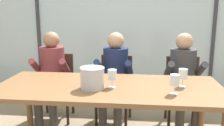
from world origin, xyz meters
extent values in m
plane|color=#847056|center=(0.00, 1.00, 0.00)|extent=(14.00, 14.00, 0.00)
cube|color=silver|center=(0.00, 2.42, 1.30)|extent=(7.39, 0.03, 2.60)
cube|color=#38383D|center=(-1.66, 2.40, 1.30)|extent=(0.06, 0.06, 2.60)
cube|color=#38383D|center=(1.66, 2.40, 1.30)|extent=(0.06, 0.06, 2.60)
cube|color=#568942|center=(0.00, 6.23, 0.82)|extent=(13.39, 2.40, 1.63)
cube|color=brown|center=(0.00, 0.00, 0.72)|extent=(2.19, 0.92, 0.04)
cylinder|color=brown|center=(-1.00, 0.36, 0.35)|extent=(0.07, 0.07, 0.70)
cylinder|color=brown|center=(1.00, 0.36, 0.35)|extent=(0.07, 0.07, 0.70)
cube|color=#332319|center=(-0.81, 0.79, 0.44)|extent=(0.47, 0.47, 0.03)
cube|color=#332319|center=(-0.82, 0.99, 0.66)|extent=(0.42, 0.07, 0.42)
cylinder|color=#332319|center=(-0.98, 0.59, 0.21)|extent=(0.04, 0.04, 0.43)
cylinder|color=#332319|center=(-0.60, 0.62, 0.21)|extent=(0.04, 0.04, 0.43)
cylinder|color=#332319|center=(-1.01, 0.96, 0.21)|extent=(0.04, 0.04, 0.43)
cylinder|color=#332319|center=(-0.63, 1.00, 0.21)|extent=(0.04, 0.04, 0.43)
cube|color=#332319|center=(-0.02, 0.76, 0.44)|extent=(0.48, 0.48, 0.03)
cube|color=#332319|center=(0.00, 0.96, 0.66)|extent=(0.42, 0.08, 0.42)
cylinder|color=#332319|center=(-0.23, 0.59, 0.21)|extent=(0.04, 0.04, 0.43)
cylinder|color=#332319|center=(0.15, 0.55, 0.21)|extent=(0.04, 0.04, 0.43)
cylinder|color=#332319|center=(-0.19, 0.97, 0.21)|extent=(0.04, 0.04, 0.43)
cylinder|color=#332319|center=(0.19, 0.93, 0.21)|extent=(0.04, 0.04, 0.43)
cube|color=#332319|center=(0.87, 0.75, 0.44)|extent=(0.44, 0.44, 0.03)
cube|color=#332319|center=(0.87, 0.95, 0.66)|extent=(0.42, 0.04, 0.42)
cylinder|color=#332319|center=(0.68, 0.57, 0.21)|extent=(0.04, 0.04, 0.43)
cylinder|color=#332319|center=(1.06, 0.56, 0.21)|extent=(0.04, 0.04, 0.43)
cylinder|color=#332319|center=(0.68, 0.95, 0.21)|extent=(0.04, 0.04, 0.43)
cylinder|color=#332319|center=(1.06, 0.94, 0.21)|extent=(0.04, 0.04, 0.43)
cylinder|color=brown|center=(-0.84, 0.81, 0.73)|extent=(0.34, 0.34, 0.52)
sphere|color=#936B4C|center=(-0.84, 0.81, 1.08)|extent=(0.21, 0.21, 0.21)
cube|color=#47423D|center=(-0.92, 0.60, 0.47)|extent=(0.16, 0.41, 0.13)
cube|color=#47423D|center=(-0.74, 0.62, 0.47)|extent=(0.16, 0.41, 0.13)
cylinder|color=#47423D|center=(-0.90, 0.40, 0.23)|extent=(0.10, 0.10, 0.45)
cylinder|color=#47423D|center=(-0.72, 0.42, 0.23)|extent=(0.10, 0.10, 0.45)
cylinder|color=brown|center=(-1.02, 0.68, 0.76)|extent=(0.10, 0.33, 0.26)
cylinder|color=brown|center=(-0.64, 0.71, 0.76)|extent=(0.10, 0.33, 0.26)
cylinder|color=#192347|center=(0.00, 0.81, 0.73)|extent=(0.34, 0.34, 0.52)
sphere|color=tan|center=(0.00, 0.81, 1.08)|extent=(0.21, 0.21, 0.21)
cube|color=#47423D|center=(-0.11, 0.62, 0.47)|extent=(0.15, 0.41, 0.13)
cube|color=#47423D|center=(0.07, 0.61, 0.47)|extent=(0.15, 0.41, 0.13)
cylinder|color=#47423D|center=(-0.12, 0.42, 0.23)|extent=(0.10, 0.10, 0.45)
cylinder|color=#47423D|center=(0.06, 0.41, 0.23)|extent=(0.10, 0.10, 0.45)
cylinder|color=#192347|center=(-0.20, 0.70, 0.76)|extent=(0.10, 0.33, 0.26)
cylinder|color=#192347|center=(0.18, 0.68, 0.76)|extent=(0.10, 0.33, 0.26)
cylinder|color=#38383D|center=(0.85, 0.81, 0.73)|extent=(0.33, 0.33, 0.52)
sphere|color=tan|center=(0.85, 0.81, 1.08)|extent=(0.21, 0.21, 0.21)
cube|color=#47423D|center=(0.77, 0.61, 0.47)|extent=(0.15, 0.41, 0.13)
cube|color=#47423D|center=(0.95, 0.61, 0.47)|extent=(0.15, 0.41, 0.13)
cylinder|color=#47423D|center=(0.77, 0.41, 0.23)|extent=(0.10, 0.10, 0.45)
cylinder|color=#47423D|center=(0.95, 0.41, 0.23)|extent=(0.10, 0.10, 0.45)
cylinder|color=#38383D|center=(0.66, 0.68, 0.76)|extent=(0.09, 0.33, 0.26)
cylinder|color=#38383D|center=(1.04, 0.70, 0.76)|extent=(0.09, 0.33, 0.26)
cylinder|color=#B7B7BC|center=(-0.14, -0.10, 0.84)|extent=(0.22, 0.22, 0.20)
torus|color=silver|center=(-0.14, -0.10, 0.94)|extent=(0.23, 0.23, 0.01)
cylinder|color=silver|center=(0.04, -0.05, 0.74)|extent=(0.07, 0.07, 0.00)
cylinder|color=silver|center=(0.04, -0.05, 0.78)|extent=(0.01, 0.01, 0.07)
cylinder|color=silver|center=(0.04, -0.05, 0.87)|extent=(0.08, 0.08, 0.09)
cylinder|color=#E0D184|center=(0.04, -0.05, 0.84)|extent=(0.07, 0.07, 0.04)
cylinder|color=silver|center=(0.71, 0.04, 0.74)|extent=(0.07, 0.07, 0.00)
cylinder|color=silver|center=(0.71, 0.04, 0.78)|extent=(0.01, 0.01, 0.07)
cylinder|color=silver|center=(0.71, 0.04, 0.87)|extent=(0.08, 0.08, 0.09)
cylinder|color=#E0D184|center=(0.71, 0.04, 0.84)|extent=(0.07, 0.07, 0.04)
cylinder|color=silver|center=(0.60, -0.18, 0.74)|extent=(0.07, 0.07, 0.00)
cylinder|color=silver|center=(0.60, -0.18, 0.78)|extent=(0.01, 0.01, 0.07)
cylinder|color=silver|center=(0.60, -0.18, 0.87)|extent=(0.08, 0.08, 0.09)
cylinder|color=#560C1E|center=(0.60, -0.18, 0.84)|extent=(0.07, 0.07, 0.04)
camera|label=1|loc=(0.27, -2.26, 1.45)|focal=39.19mm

